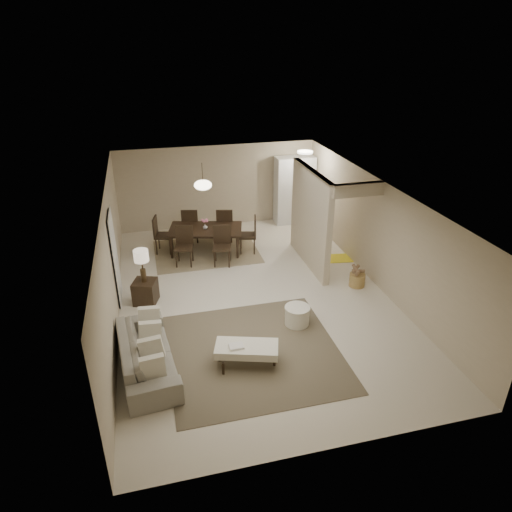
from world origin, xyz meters
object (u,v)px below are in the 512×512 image
object	(u,v)px
side_table	(145,292)
wicker_basket	(357,280)
ottoman_bench	(247,349)
dining_table	(206,241)
round_pouf	(297,316)
sofa	(147,354)
pantry_cabinet	(294,190)

from	to	relation	value
side_table	wicker_basket	size ratio (longest dim) A/B	1.43
ottoman_bench	dining_table	size ratio (longest dim) A/B	0.63
side_table	round_pouf	size ratio (longest dim) A/B	1.02
dining_table	wicker_basket	bearing A→B (deg)	-26.81
dining_table	sofa	bearing A→B (deg)	-97.01
side_table	ottoman_bench	bearing A→B (deg)	-57.01
sofa	wicker_basket	world-z (taller)	sofa
side_table	wicker_basket	distance (m)	4.94
pantry_cabinet	sofa	distance (m)	7.86
side_table	round_pouf	distance (m)	3.43
ottoman_bench	wicker_basket	bearing A→B (deg)	51.04
sofa	ottoman_bench	world-z (taller)	sofa
round_pouf	ottoman_bench	bearing A→B (deg)	-143.02
sofa	round_pouf	bearing A→B (deg)	-83.01
side_table	round_pouf	xyz separation A→B (m)	(3.01, -1.66, -0.06)
ottoman_bench	wicker_basket	size ratio (longest dim) A/B	3.31
ottoman_bench	dining_table	bearing A→B (deg)	107.27
pantry_cabinet	round_pouf	xyz separation A→B (m)	(-1.74, -5.51, -0.85)
pantry_cabinet	side_table	distance (m)	6.16
side_table	wicker_basket	xyz separation A→B (m)	(4.92, -0.48, -0.11)
wicker_basket	side_table	bearing A→B (deg)	174.40
dining_table	pantry_cabinet	bearing A→B (deg)	41.17
sofa	side_table	bearing A→B (deg)	-6.72
sofa	dining_table	xyz separation A→B (m)	(1.75, 4.61, 0.01)
ottoman_bench	wicker_basket	world-z (taller)	ottoman_bench
pantry_cabinet	dining_table	size ratio (longest dim) A/B	1.07
side_table	dining_table	distance (m)	2.84
pantry_cabinet	dining_table	world-z (taller)	pantry_cabinet
pantry_cabinet	sofa	bearing A→B (deg)	-127.83
pantry_cabinet	sofa	world-z (taller)	pantry_cabinet
wicker_basket	dining_table	world-z (taller)	dining_table
pantry_cabinet	ottoman_bench	bearing A→B (deg)	-115.13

